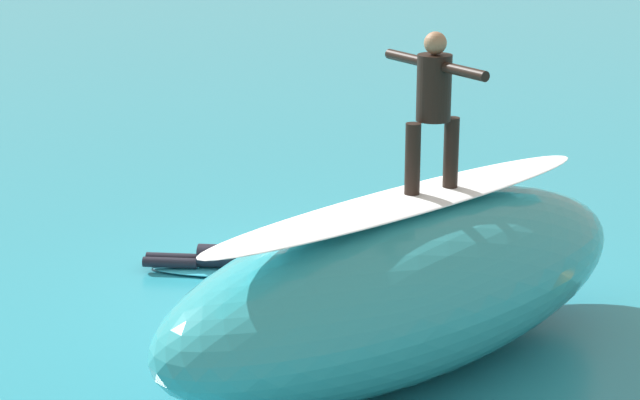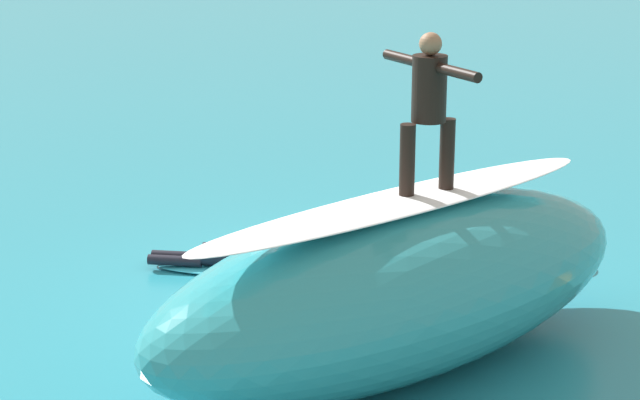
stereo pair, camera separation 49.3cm
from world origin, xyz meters
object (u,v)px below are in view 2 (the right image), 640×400
at_px(surfer_paddling, 225,256).
at_px(surfboard_riding, 426,196).
at_px(surfer_riding, 429,101).
at_px(surfboard_paddling, 236,269).

bearing_deg(surfer_paddling, surfboard_riding, -40.73).
height_order(surfer_riding, surfer_paddling, surfer_riding).
xyz_separation_m(surfboard_riding, surfboard_paddling, (1.09, -3.16, -1.73)).
bearing_deg(surfer_riding, surfboard_paddling, -80.50).
distance_m(surfboard_paddling, surfer_paddling, 0.21).
height_order(surfer_riding, surfboard_paddling, surfer_riding).
relative_size(surfboard_paddling, surfer_paddling, 1.28).
xyz_separation_m(surfboard_riding, surfer_paddling, (1.20, -3.22, -1.56)).
bearing_deg(surfboard_riding, surfboard_paddling, -80.50).
relative_size(surfboard_riding, surfer_paddling, 1.42).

